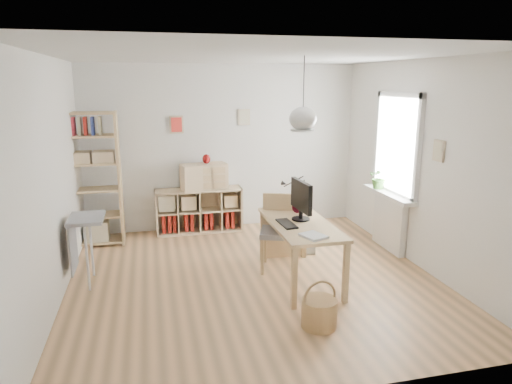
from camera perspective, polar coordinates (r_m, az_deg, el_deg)
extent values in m
plane|color=tan|center=(5.84, -0.28, -10.80)|extent=(4.50, 4.50, 0.00)
plane|color=white|center=(7.60, -4.13, 5.53)|extent=(4.50, 0.00, 4.50)
plane|color=white|center=(3.34, 8.43, -5.10)|extent=(4.50, 0.00, 4.50)
plane|color=white|center=(5.40, -24.28, 1.02)|extent=(0.00, 4.50, 4.50)
plane|color=white|center=(6.31, 20.05, 3.08)|extent=(0.00, 4.50, 4.50)
plane|color=silver|center=(5.33, -0.32, 16.69)|extent=(4.50, 4.50, 0.00)
cylinder|color=black|center=(5.33, 5.99, 12.96)|extent=(0.01, 0.01, 0.68)
ellipsoid|color=silver|center=(5.34, 5.89, 9.10)|extent=(0.32, 0.32, 0.27)
cube|color=white|center=(6.78, 17.33, 5.67)|extent=(0.03, 1.00, 1.30)
cube|color=white|center=(6.31, 19.60, 4.95)|extent=(0.06, 0.08, 1.46)
cube|color=white|center=(7.23, 15.00, 6.29)|extent=(0.06, 0.08, 1.46)
cube|color=white|center=(6.71, 17.56, 11.51)|extent=(0.06, 1.16, 0.08)
cube|color=white|center=(6.89, 16.75, -0.02)|extent=(0.06, 1.16, 0.08)
cube|color=silver|center=(7.00, 16.35, -3.69)|extent=(0.10, 0.80, 0.80)
cube|color=white|center=(6.86, 16.23, -0.29)|extent=(0.22, 1.20, 0.06)
cube|color=tan|center=(5.59, 5.57, -4.00)|extent=(0.70, 1.50, 0.04)
cube|color=tan|center=(5.01, 4.78, -10.71)|extent=(0.06, 0.06, 0.71)
cube|color=tan|center=(6.26, 0.82, -5.60)|extent=(0.06, 0.06, 0.71)
cube|color=tan|center=(5.21, 11.16, -9.92)|extent=(0.06, 0.06, 0.71)
cube|color=tan|center=(6.42, 6.03, -5.16)|extent=(0.06, 0.06, 0.71)
cube|color=beige|center=(7.65, -7.05, -4.78)|extent=(1.40, 0.38, 0.03)
cube|color=beige|center=(7.46, -7.20, 0.25)|extent=(1.40, 0.38, 0.03)
cube|color=beige|center=(7.51, -12.33, -2.59)|extent=(0.03, 0.38, 0.72)
cube|color=beige|center=(7.64, -2.01, -1.99)|extent=(0.03, 0.38, 0.72)
cube|color=beige|center=(7.72, -7.27, -1.94)|extent=(1.40, 0.02, 0.72)
cube|color=maroon|center=(7.58, -11.47, -3.74)|extent=(0.06, 0.26, 0.30)
cube|color=maroon|center=(7.58, -10.79, -3.70)|extent=(0.05, 0.26, 0.30)
cube|color=maroon|center=(7.58, -10.19, -3.67)|extent=(0.05, 0.26, 0.30)
cube|color=maroon|center=(7.59, -8.75, -3.59)|extent=(0.05, 0.26, 0.30)
cube|color=maroon|center=(7.60, -8.08, -3.55)|extent=(0.05, 0.26, 0.30)
cube|color=maroon|center=(7.62, -6.35, -3.44)|extent=(0.06, 0.26, 0.30)
cube|color=maroon|center=(7.63, -5.68, -3.40)|extent=(0.06, 0.26, 0.30)
cube|color=maroon|center=(7.67, -3.75, -3.28)|extent=(0.06, 0.26, 0.30)
cube|color=maroon|center=(7.68, -3.09, -3.24)|extent=(0.05, 0.26, 0.30)
cube|color=tan|center=(7.23, -22.69, 1.26)|extent=(0.04, 0.38, 2.00)
cube|color=tan|center=(7.14, -16.67, 1.61)|extent=(0.04, 0.38, 2.00)
cube|color=tan|center=(7.42, -19.12, -5.75)|extent=(0.76, 0.38, 0.03)
cube|color=tan|center=(7.30, -19.36, -2.79)|extent=(0.76, 0.38, 0.03)
cube|color=tan|center=(7.20, -19.61, 0.27)|extent=(0.76, 0.38, 0.03)
cube|color=tan|center=(7.13, -19.86, 3.40)|extent=(0.76, 0.38, 0.03)
cube|color=tan|center=(7.07, -20.12, 6.59)|extent=(0.76, 0.38, 0.03)
cube|color=tan|center=(7.05, -20.34, 9.25)|extent=(0.76, 0.38, 0.03)
cube|color=navy|center=(7.10, -22.47, 7.59)|extent=(0.04, 0.18, 0.26)
cube|color=maroon|center=(7.09, -21.83, 7.63)|extent=(0.04, 0.18, 0.26)
cube|color=beige|center=(7.08, -21.19, 7.68)|extent=(0.04, 0.18, 0.26)
cube|color=maroon|center=(7.06, -20.54, 7.73)|extent=(0.04, 0.18, 0.26)
cube|color=navy|center=(7.05, -19.73, 7.79)|extent=(0.04, 0.18, 0.26)
cube|color=beige|center=(7.04, -18.91, 7.84)|extent=(0.04, 0.18, 0.26)
cube|color=gray|center=(5.81, -20.45, -3.10)|extent=(0.40, 0.55, 0.04)
cylinder|color=silver|center=(5.73, -20.36, -7.75)|extent=(0.03, 0.03, 0.82)
cylinder|color=silver|center=(6.14, -19.89, -6.28)|extent=(0.03, 0.03, 0.82)
cube|color=gray|center=(5.93, -21.92, -6.24)|extent=(0.02, 0.50, 0.62)
cube|color=gray|center=(5.96, 2.95, -5.04)|extent=(0.61, 0.61, 0.07)
cube|color=tan|center=(5.87, 0.78, -8.13)|extent=(0.05, 0.05, 0.48)
cube|color=tan|center=(6.25, 1.16, -6.75)|extent=(0.05, 0.05, 0.48)
cube|color=tan|center=(5.85, 4.80, -8.27)|extent=(0.05, 0.05, 0.48)
cube|color=tan|center=(6.23, 4.93, -6.88)|extent=(0.05, 0.05, 0.48)
cube|color=tan|center=(6.09, 3.11, -2.17)|extent=(0.46, 0.20, 0.43)
cylinder|color=#A77E4B|center=(4.79, 7.91, -14.74)|extent=(0.36, 0.36, 0.30)
torus|color=#A77E4B|center=(4.71, 7.98, -12.93)|extent=(0.36, 0.07, 0.36)
cube|color=silver|center=(6.77, 4.87, -7.25)|extent=(0.58, 0.44, 0.02)
cube|color=silver|center=(6.68, 2.71, -6.31)|extent=(0.07, 0.37, 0.28)
cube|color=silver|center=(6.77, 7.05, -6.14)|extent=(0.07, 0.37, 0.28)
cube|color=silver|center=(6.56, 5.16, -6.74)|extent=(0.53, 0.09, 0.28)
cube|color=silver|center=(6.89, 4.64, -5.74)|extent=(0.53, 0.09, 0.28)
cube|color=silver|center=(6.95, 4.46, -3.32)|extent=(0.55, 0.25, 0.34)
sphere|color=yellow|center=(6.63, 3.88, -5.91)|extent=(0.12, 0.12, 0.12)
sphere|color=blue|center=(6.76, 5.60, -5.55)|extent=(0.12, 0.12, 0.12)
sphere|color=#D8431B|center=(6.68, 4.77, -5.77)|extent=(0.12, 0.12, 0.12)
sphere|color=green|center=(6.66, 6.26, -5.87)|extent=(0.12, 0.12, 0.12)
cylinder|color=black|center=(5.68, 5.61, -3.37)|extent=(0.22, 0.22, 0.02)
cylinder|color=black|center=(5.67, 5.63, -2.78)|extent=(0.05, 0.05, 0.10)
cube|color=black|center=(5.61, 5.68, -0.47)|extent=(0.09, 0.56, 0.37)
cube|color=black|center=(5.48, 3.86, -3.98)|extent=(0.18, 0.41, 0.02)
cylinder|color=black|center=(6.27, 5.96, -1.69)|extent=(0.05, 0.05, 0.04)
cylinder|color=black|center=(6.22, 6.00, -0.11)|extent=(0.01, 0.01, 0.36)
cone|color=black|center=(6.02, 3.56, 1.05)|extent=(0.09, 0.06, 0.08)
sphere|color=#450916|center=(5.95, 5.24, -1.93)|extent=(0.15, 0.15, 0.15)
cube|color=white|center=(5.08, 7.19, -5.47)|extent=(0.30, 0.33, 0.03)
cube|color=beige|center=(7.42, -6.51, 1.95)|extent=(0.77, 0.46, 0.41)
ellipsoid|color=maroon|center=(7.38, -6.22, 4.12)|extent=(0.13, 0.13, 0.15)
imported|color=#325E23|center=(7.03, 15.18, 1.75)|extent=(0.38, 0.36, 0.34)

